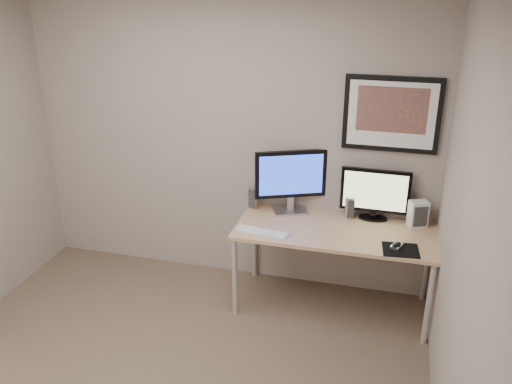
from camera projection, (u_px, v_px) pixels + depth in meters
room at (169, 144)px, 3.45m from camera, size 3.60×3.60×3.60m
desk at (335, 237)px, 4.39m from camera, size 1.60×0.70×0.73m
framed_art at (392, 114)px, 4.24m from camera, size 0.75×0.04×0.60m
monitor_large at (291, 179)px, 4.57m from camera, size 0.57×0.29×0.55m
monitor_tv at (375, 193)px, 4.45m from camera, size 0.56×0.13×0.44m
speaker_left at (253, 197)px, 4.72m from camera, size 0.09×0.09×0.20m
speaker_right at (349, 207)px, 4.54m from camera, size 0.10×0.10×0.19m
keyboard at (262, 232)px, 4.31m from camera, size 0.45×0.18×0.02m
mousepad at (401, 250)px, 4.05m from camera, size 0.29×0.26×0.00m
mouse at (397, 245)px, 4.07m from camera, size 0.10×0.12×0.04m
fan_unit at (418, 214)px, 4.38m from camera, size 0.17×0.15×0.22m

